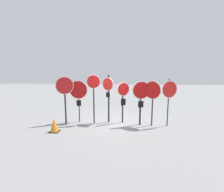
{
  "coord_description": "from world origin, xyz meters",
  "views": [
    {
      "loc": [
        0.37,
        -8.6,
        2.81
      ],
      "look_at": [
        -0.23,
        0.0,
        1.38
      ],
      "focal_mm": 28.0,
      "sensor_mm": 36.0,
      "label": 1
    }
  ],
  "objects_px": {
    "traffic_cone_0": "(54,125)",
    "stop_sign_6": "(152,93)",
    "stop_sign_4": "(123,95)",
    "stop_sign_7": "(169,92)",
    "stop_sign_2": "(94,88)",
    "stop_sign_0": "(65,90)",
    "stop_sign_1": "(78,92)",
    "stop_sign_5": "(141,95)",
    "stop_sign_3": "(108,91)"
  },
  "relations": [
    {
      "from": "traffic_cone_0",
      "to": "stop_sign_6",
      "type": "bearing_deg",
      "value": 14.21
    },
    {
      "from": "stop_sign_6",
      "to": "traffic_cone_0",
      "type": "distance_m",
      "value": 4.68
    },
    {
      "from": "stop_sign_4",
      "to": "stop_sign_6",
      "type": "distance_m",
      "value": 1.43
    },
    {
      "from": "stop_sign_4",
      "to": "stop_sign_7",
      "type": "bearing_deg",
      "value": -41.05
    },
    {
      "from": "stop_sign_2",
      "to": "stop_sign_7",
      "type": "relative_size",
      "value": 1.08
    },
    {
      "from": "stop_sign_2",
      "to": "stop_sign_4",
      "type": "bearing_deg",
      "value": -1.55
    },
    {
      "from": "stop_sign_0",
      "to": "stop_sign_6",
      "type": "bearing_deg",
      "value": -21.93
    },
    {
      "from": "stop_sign_6",
      "to": "traffic_cone_0",
      "type": "bearing_deg",
      "value": -130.99
    },
    {
      "from": "stop_sign_0",
      "to": "stop_sign_2",
      "type": "height_order",
      "value": "stop_sign_2"
    },
    {
      "from": "stop_sign_1",
      "to": "stop_sign_2",
      "type": "distance_m",
      "value": 0.84
    },
    {
      "from": "stop_sign_5",
      "to": "stop_sign_1",
      "type": "bearing_deg",
      "value": 161.1
    },
    {
      "from": "stop_sign_7",
      "to": "stop_sign_6",
      "type": "bearing_deg",
      "value": 158.84
    },
    {
      "from": "stop_sign_4",
      "to": "stop_sign_6",
      "type": "xyz_separation_m",
      "value": [
        1.37,
        -0.4,
        0.15
      ]
    },
    {
      "from": "stop_sign_1",
      "to": "traffic_cone_0",
      "type": "distance_m",
      "value": 2.06
    },
    {
      "from": "stop_sign_7",
      "to": "traffic_cone_0",
      "type": "xyz_separation_m",
      "value": [
        -5.14,
        -1.1,
        -1.37
      ]
    },
    {
      "from": "stop_sign_6",
      "to": "stop_sign_1",
      "type": "bearing_deg",
      "value": -150.42
    },
    {
      "from": "stop_sign_3",
      "to": "traffic_cone_0",
      "type": "height_order",
      "value": "stop_sign_3"
    },
    {
      "from": "stop_sign_3",
      "to": "stop_sign_5",
      "type": "bearing_deg",
      "value": 21.94
    },
    {
      "from": "stop_sign_4",
      "to": "traffic_cone_0",
      "type": "distance_m",
      "value": 3.54
    },
    {
      "from": "stop_sign_0",
      "to": "stop_sign_1",
      "type": "height_order",
      "value": "stop_sign_0"
    },
    {
      "from": "stop_sign_2",
      "to": "stop_sign_3",
      "type": "xyz_separation_m",
      "value": [
        0.7,
        0.21,
        -0.18
      ]
    },
    {
      "from": "stop_sign_2",
      "to": "stop_sign_5",
      "type": "relative_size",
      "value": 1.14
    },
    {
      "from": "stop_sign_2",
      "to": "stop_sign_7",
      "type": "xyz_separation_m",
      "value": [
        3.6,
        -0.19,
        -0.13
      ]
    },
    {
      "from": "stop_sign_1",
      "to": "traffic_cone_0",
      "type": "height_order",
      "value": "stop_sign_1"
    },
    {
      "from": "stop_sign_7",
      "to": "stop_sign_0",
      "type": "bearing_deg",
      "value": 158.21
    },
    {
      "from": "stop_sign_7",
      "to": "traffic_cone_0",
      "type": "relative_size",
      "value": 3.64
    },
    {
      "from": "stop_sign_2",
      "to": "stop_sign_5",
      "type": "height_order",
      "value": "stop_sign_2"
    },
    {
      "from": "stop_sign_5",
      "to": "stop_sign_6",
      "type": "xyz_separation_m",
      "value": [
        0.52,
        -0.07,
        0.12
      ]
    },
    {
      "from": "stop_sign_5",
      "to": "traffic_cone_0",
      "type": "distance_m",
      "value": 4.18
    },
    {
      "from": "stop_sign_2",
      "to": "stop_sign_4",
      "type": "relative_size",
      "value": 1.18
    },
    {
      "from": "stop_sign_1",
      "to": "stop_sign_6",
      "type": "height_order",
      "value": "stop_sign_6"
    },
    {
      "from": "stop_sign_4",
      "to": "traffic_cone_0",
      "type": "xyz_separation_m",
      "value": [
        -2.99,
        -1.5,
        -1.15
      ]
    },
    {
      "from": "stop_sign_5",
      "to": "traffic_cone_0",
      "type": "bearing_deg",
      "value": -177.1
    },
    {
      "from": "stop_sign_1",
      "to": "traffic_cone_0",
      "type": "bearing_deg",
      "value": -116.5
    },
    {
      "from": "stop_sign_2",
      "to": "stop_sign_4",
      "type": "height_order",
      "value": "stop_sign_2"
    },
    {
      "from": "stop_sign_7",
      "to": "traffic_cone_0",
      "type": "bearing_deg",
      "value": 171.05
    },
    {
      "from": "stop_sign_7",
      "to": "stop_sign_3",
      "type": "bearing_deg",
      "value": 151.19
    },
    {
      "from": "stop_sign_5",
      "to": "traffic_cone_0",
      "type": "xyz_separation_m",
      "value": [
        -3.84,
        -1.18,
        -1.18
      ]
    },
    {
      "from": "stop_sign_4",
      "to": "stop_sign_5",
      "type": "relative_size",
      "value": 0.96
    },
    {
      "from": "stop_sign_1",
      "to": "stop_sign_7",
      "type": "relative_size",
      "value": 0.95
    },
    {
      "from": "stop_sign_2",
      "to": "stop_sign_0",
      "type": "bearing_deg",
      "value": 175.27
    },
    {
      "from": "stop_sign_3",
      "to": "traffic_cone_0",
      "type": "bearing_deg",
      "value": -112.98
    },
    {
      "from": "stop_sign_2",
      "to": "traffic_cone_0",
      "type": "distance_m",
      "value": 2.5
    },
    {
      "from": "stop_sign_5",
      "to": "stop_sign_6",
      "type": "distance_m",
      "value": 0.54
    },
    {
      "from": "stop_sign_5",
      "to": "stop_sign_6",
      "type": "relative_size",
      "value": 0.99
    },
    {
      "from": "stop_sign_1",
      "to": "stop_sign_5",
      "type": "distance_m",
      "value": 3.11
    },
    {
      "from": "stop_sign_4",
      "to": "stop_sign_7",
      "type": "xyz_separation_m",
      "value": [
        2.15,
        -0.4,
        0.22
      ]
    },
    {
      "from": "stop_sign_4",
      "to": "stop_sign_3",
      "type": "bearing_deg",
      "value": 149.7
    },
    {
      "from": "stop_sign_0",
      "to": "stop_sign_2",
      "type": "relative_size",
      "value": 0.96
    },
    {
      "from": "stop_sign_1",
      "to": "stop_sign_6",
      "type": "bearing_deg",
      "value": -4.48
    }
  ]
}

